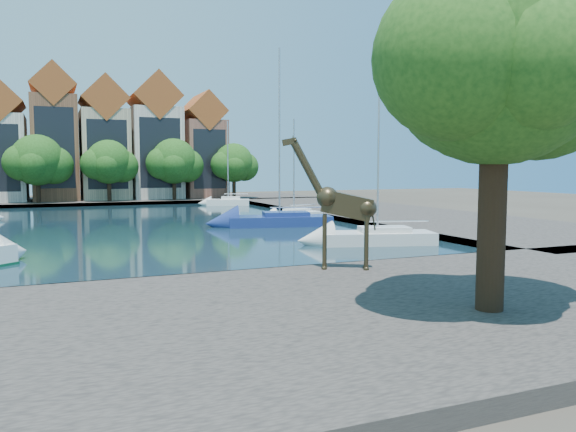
% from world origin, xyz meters
% --- Properties ---
extents(ground, '(160.00, 160.00, 0.00)m').
position_xyz_m(ground, '(0.00, 0.00, 0.00)').
color(ground, '#38332B').
rests_on(ground, ground).
extents(water_basin, '(38.00, 50.00, 0.08)m').
position_xyz_m(water_basin, '(0.00, 24.00, 0.04)').
color(water_basin, black).
rests_on(water_basin, ground).
extents(near_quay, '(50.00, 14.00, 0.50)m').
position_xyz_m(near_quay, '(0.00, -7.00, 0.25)').
color(near_quay, '#45403B').
rests_on(near_quay, ground).
extents(far_quay, '(60.00, 16.00, 0.50)m').
position_xyz_m(far_quay, '(0.00, 56.00, 0.25)').
color(far_quay, '#45403B').
rests_on(far_quay, ground).
extents(right_quay, '(14.00, 52.00, 0.50)m').
position_xyz_m(right_quay, '(25.00, 24.00, 0.25)').
color(right_quay, '#45403B').
rests_on(right_quay, ground).
extents(plane_tree, '(8.32, 6.40, 10.62)m').
position_xyz_m(plane_tree, '(7.62, -9.01, 7.67)').
color(plane_tree, '#332114').
rests_on(plane_tree, near_quay).
extents(townhouse_center, '(5.44, 9.18, 16.93)m').
position_xyz_m(townhouse_center, '(-4.00, 55.99, 8.36)').
color(townhouse_center, brown).
rests_on(townhouse_center, far_quay).
extents(townhouse_east_inner, '(5.94, 9.18, 15.79)m').
position_xyz_m(townhouse_east_inner, '(2.00, 55.99, 7.73)').
color(townhouse_east_inner, tan).
rests_on(townhouse_east_inner, far_quay).
extents(townhouse_east_mid, '(6.43, 9.18, 16.65)m').
position_xyz_m(townhouse_east_mid, '(8.50, 55.99, 8.10)').
color(townhouse_east_mid, beige).
rests_on(townhouse_east_mid, far_quay).
extents(townhouse_east_end, '(5.44, 9.18, 14.43)m').
position_xyz_m(townhouse_east_end, '(15.00, 55.99, 7.11)').
color(townhouse_east_end, brown).
rests_on(townhouse_east_end, far_quay).
extents(far_tree_mid_west, '(7.80, 6.00, 8.00)m').
position_xyz_m(far_tree_mid_west, '(-5.89, 50.49, 5.29)').
color(far_tree_mid_west, '#332114').
rests_on(far_tree_mid_west, far_quay).
extents(far_tree_mid_east, '(7.02, 5.40, 7.52)m').
position_xyz_m(far_tree_mid_east, '(2.10, 50.49, 5.13)').
color(far_tree_mid_east, '#332114').
rests_on(far_tree_mid_east, far_quay).
extents(far_tree_east, '(7.54, 5.80, 7.84)m').
position_xyz_m(far_tree_east, '(10.11, 50.49, 5.24)').
color(far_tree_east, '#332114').
rests_on(far_tree_east, far_quay).
extents(far_tree_far_east, '(6.76, 5.20, 7.36)m').
position_xyz_m(far_tree_far_east, '(18.09, 50.49, 5.08)').
color(far_tree_far_east, '#332114').
rests_on(far_tree_far_east, far_quay).
extents(giraffe_statue, '(3.50, 2.12, 5.40)m').
position_xyz_m(giraffe_statue, '(6.56, -1.36, 3.15)').
color(giraffe_statue, '#362C1B').
rests_on(giraffe_statue, near_quay).
extents(sailboat_right_a, '(7.12, 4.16, 11.34)m').
position_xyz_m(sailboat_right_a, '(13.56, 7.04, 0.65)').
color(sailboat_right_a, silver).
rests_on(sailboat_right_a, water_basin).
extents(sailboat_right_b, '(8.45, 4.48, 13.69)m').
position_xyz_m(sailboat_right_b, '(12.00, 18.96, 0.69)').
color(sailboat_right_b, navy).
rests_on(sailboat_right_b, water_basin).
extents(sailboat_right_c, '(5.33, 2.89, 8.75)m').
position_xyz_m(sailboat_right_c, '(15.00, 23.10, 0.62)').
color(sailboat_right_c, white).
rests_on(sailboat_right_c, water_basin).
extents(sailboat_right_d, '(5.34, 3.39, 10.10)m').
position_xyz_m(sailboat_right_d, '(15.00, 43.15, 0.69)').
color(sailboat_right_d, silver).
rests_on(sailboat_right_d, water_basin).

